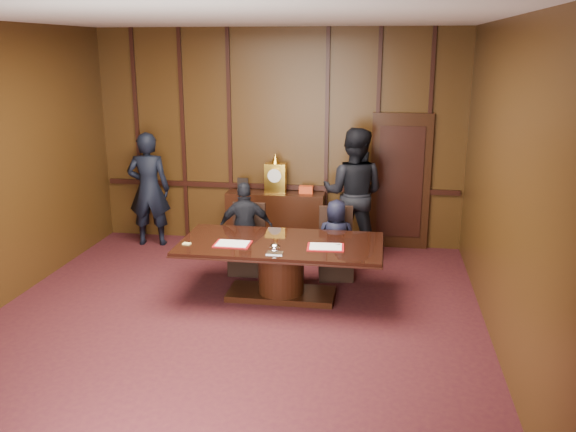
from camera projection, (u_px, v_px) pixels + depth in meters
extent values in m
plane|color=#330E14|center=(227.00, 331.00, 7.08)|extent=(7.00, 7.00, 0.00)
plane|color=silver|center=(218.00, 15.00, 6.14)|extent=(7.00, 7.00, 0.00)
cube|color=black|center=(278.00, 138.00, 9.94)|extent=(6.00, 0.04, 3.50)
cube|color=black|center=(56.00, 323.00, 3.28)|extent=(6.00, 0.04, 3.50)
cube|color=black|center=(510.00, 194.00, 6.16)|extent=(0.04, 7.00, 3.50)
cube|color=black|center=(278.00, 187.00, 10.13)|extent=(5.90, 0.05, 0.08)
cube|color=black|center=(400.00, 182.00, 9.78)|extent=(0.95, 0.06, 2.20)
sphere|color=gold|center=(377.00, 185.00, 9.78)|extent=(0.08, 0.08, 0.08)
cube|color=black|center=(276.00, 219.00, 10.06)|extent=(1.60, 0.45, 0.90)
cube|color=black|center=(235.00, 241.00, 10.28)|extent=(0.12, 0.40, 0.06)
cube|color=black|center=(318.00, 245.00, 10.07)|extent=(0.12, 0.40, 0.06)
cube|color=gold|center=(276.00, 178.00, 9.88)|extent=(0.34, 0.18, 0.48)
cylinder|color=white|center=(274.00, 176.00, 9.77)|extent=(0.22, 0.03, 0.22)
cone|color=gold|center=(275.00, 159.00, 9.79)|extent=(0.14, 0.14, 0.16)
cube|color=black|center=(243.00, 184.00, 10.01)|extent=(0.18, 0.04, 0.22)
cube|color=red|center=(306.00, 190.00, 9.87)|extent=(0.22, 0.12, 0.12)
cube|color=black|center=(281.00, 294.00, 8.05)|extent=(1.40, 0.60, 0.08)
cylinder|color=black|center=(281.00, 269.00, 7.95)|extent=(0.60, 0.60, 0.62)
cube|color=black|center=(281.00, 246.00, 7.87)|extent=(2.62, 1.32, 0.02)
cube|color=black|center=(281.00, 244.00, 7.86)|extent=(2.60, 1.30, 0.06)
cube|color=#9D0E12|center=(233.00, 244.00, 7.76)|extent=(0.46, 0.33, 0.01)
cube|color=white|center=(233.00, 243.00, 7.76)|extent=(0.40, 0.28, 0.01)
cube|color=#9D0E12|center=(326.00, 247.00, 7.64)|extent=(0.48, 0.36, 0.01)
cube|color=white|center=(326.00, 246.00, 7.64)|extent=(0.42, 0.31, 0.01)
cube|color=white|center=(275.00, 253.00, 7.42)|extent=(0.20, 0.14, 0.01)
ellipsoid|color=white|center=(275.00, 248.00, 7.41)|extent=(0.13, 0.13, 0.10)
cube|color=#F2D776|center=(187.00, 244.00, 7.77)|extent=(0.11, 0.08, 0.01)
cube|color=black|center=(247.00, 257.00, 8.90)|extent=(0.49, 0.49, 0.46)
cube|color=black|center=(249.00, 221.00, 8.97)|extent=(0.48, 0.07, 0.55)
cylinder|color=black|center=(231.00, 268.00, 8.77)|extent=(0.04, 0.04, 0.23)
cylinder|color=black|center=(263.00, 260.00, 9.09)|extent=(0.04, 0.04, 0.23)
cube|color=black|center=(336.00, 262.00, 8.71)|extent=(0.54, 0.54, 0.46)
cube|color=black|center=(336.00, 225.00, 8.78)|extent=(0.48, 0.12, 0.55)
cylinder|color=black|center=(320.00, 273.00, 8.58)|extent=(0.04, 0.04, 0.23)
cylinder|color=black|center=(350.00, 265.00, 8.90)|extent=(0.04, 0.04, 0.23)
imported|color=black|center=(246.00, 229.00, 8.73)|extent=(0.85, 0.50, 1.35)
imported|color=black|center=(336.00, 240.00, 8.57)|extent=(0.60, 0.43, 1.15)
imported|color=black|center=(149.00, 189.00, 9.99)|extent=(0.74, 0.54, 1.88)
imported|color=black|center=(353.00, 193.00, 9.37)|extent=(1.09, 0.91, 2.03)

